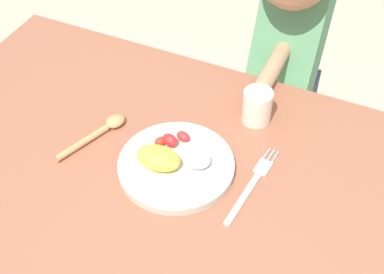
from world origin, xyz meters
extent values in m
cube|color=#95573E|center=(0.00, 0.00, 0.66)|extent=(1.34, 0.78, 0.04)
cube|color=#994F3B|center=(-0.57, 0.29, 0.32)|extent=(0.08, 0.08, 0.64)
cylinder|color=beige|center=(-0.05, 0.03, 0.69)|extent=(0.24, 0.24, 0.02)
ellipsoid|color=yellow|center=(-0.09, 0.01, 0.72)|extent=(0.09, 0.06, 0.04)
ellipsoid|color=red|center=(-0.07, 0.10, 0.71)|extent=(0.04, 0.03, 0.02)
ellipsoid|color=red|center=(-0.09, 0.07, 0.71)|extent=(0.04, 0.04, 0.03)
ellipsoid|color=red|center=(-0.11, 0.07, 0.70)|extent=(0.03, 0.03, 0.02)
ellipsoid|color=white|center=(-0.01, 0.05, 0.71)|extent=(0.06, 0.05, 0.03)
cube|color=silver|center=(0.10, 0.02, 0.68)|extent=(0.03, 0.15, 0.01)
cube|color=silver|center=(0.11, 0.11, 0.68)|extent=(0.03, 0.04, 0.01)
cylinder|color=silver|center=(0.12, 0.15, 0.68)|extent=(0.01, 0.04, 0.00)
cylinder|color=silver|center=(0.11, 0.15, 0.68)|extent=(0.01, 0.04, 0.00)
cylinder|color=silver|center=(0.10, 0.15, 0.68)|extent=(0.01, 0.04, 0.00)
cylinder|color=tan|center=(-0.27, 0.01, 0.69)|extent=(0.06, 0.13, 0.02)
ellipsoid|color=tan|center=(-0.24, 0.10, 0.69)|extent=(0.05, 0.06, 0.02)
cylinder|color=#ECDFC6|center=(0.05, 0.24, 0.72)|extent=(0.07, 0.07, 0.08)
cube|color=#364359|center=(0.03, 0.61, 0.26)|extent=(0.17, 0.15, 0.52)
cube|color=#599966|center=(0.03, 0.55, 0.68)|extent=(0.17, 0.24, 0.36)
cylinder|color=tan|center=(0.03, 0.38, 0.70)|extent=(0.04, 0.23, 0.04)
camera|label=1|loc=(0.27, -0.62, 1.52)|focal=50.04mm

